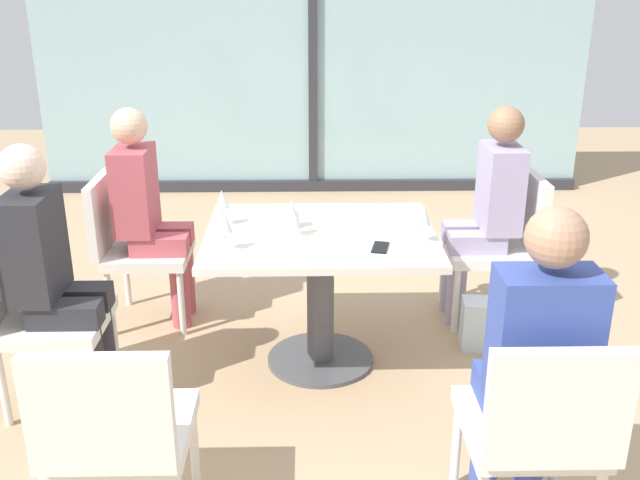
{
  "coord_description": "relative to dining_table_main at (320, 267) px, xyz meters",
  "views": [
    {
      "loc": [
        -0.07,
        -3.34,
        1.94
      ],
      "look_at": [
        0.0,
        0.1,
        0.65
      ],
      "focal_mm": 40.19,
      "sensor_mm": 36.0,
      "label": 1
    }
  ],
  "objects": [
    {
      "name": "ground_plane",
      "position": [
        0.0,
        0.0,
        -0.54
      ],
      "size": [
        12.0,
        12.0,
        0.0
      ],
      "primitive_type": "plane",
      "color": "tan"
    },
    {
      "name": "window_wall_backdrop",
      "position": [
        0.0,
        3.2,
        0.67
      ],
      "size": [
        4.94,
        0.1,
        2.7
      ],
      "color": "#93B7BC",
      "rests_on": "ground_plane"
    },
    {
      "name": "dining_table_main",
      "position": [
        0.0,
        0.0,
        0.0
      ],
      "size": [
        1.14,
        0.93,
        0.73
      ],
      "color": "silver",
      "rests_on": "ground_plane"
    },
    {
      "name": "chair_far_right",
      "position": [
        1.07,
        0.51,
        -0.04
      ],
      "size": [
        0.5,
        0.46,
        0.87
      ],
      "color": "silver",
      "rests_on": "ground_plane"
    },
    {
      "name": "chair_far_left",
      "position": [
        -1.07,
        0.51,
        -0.04
      ],
      "size": [
        0.5,
        0.46,
        0.87
      ],
      "color": "silver",
      "rests_on": "ground_plane"
    },
    {
      "name": "chair_front_right",
      "position": [
        0.71,
        -1.3,
        -0.04
      ],
      "size": [
        0.46,
        0.5,
        0.87
      ],
      "color": "silver",
      "rests_on": "ground_plane"
    },
    {
      "name": "chair_side_end",
      "position": [
        -1.33,
        -0.34,
        -0.04
      ],
      "size": [
        0.5,
        0.46,
        0.87
      ],
      "color": "silver",
      "rests_on": "ground_plane"
    },
    {
      "name": "chair_front_left",
      "position": [
        -0.71,
        -1.3,
        -0.04
      ],
      "size": [
        0.46,
        0.5,
        0.87
      ],
      "color": "silver",
      "rests_on": "ground_plane"
    },
    {
      "name": "person_far_right",
      "position": [
        0.96,
        0.51,
        0.16
      ],
      "size": [
        0.39,
        0.34,
        1.26
      ],
      "color": "#9E93B7",
      "rests_on": "ground_plane"
    },
    {
      "name": "person_far_left",
      "position": [
        -0.96,
        0.51,
        0.16
      ],
      "size": [
        0.39,
        0.34,
        1.26
      ],
      "color": "#B24C56",
      "rests_on": "ground_plane"
    },
    {
      "name": "person_front_right",
      "position": [
        0.71,
        -1.19,
        0.16
      ],
      "size": [
        0.34,
        0.39,
        1.26
      ],
      "color": "#384C9E",
      "rests_on": "ground_plane"
    },
    {
      "name": "person_side_end",
      "position": [
        -1.22,
        -0.34,
        0.16
      ],
      "size": [
        0.39,
        0.34,
        1.26
      ],
      "color": "#28282D",
      "rests_on": "ground_plane"
    },
    {
      "name": "wine_glass_0",
      "position": [
        -0.44,
        -0.24,
        0.32
      ],
      "size": [
        0.07,
        0.07,
        0.18
      ],
      "color": "silver",
      "rests_on": "dining_table_main"
    },
    {
      "name": "wine_glass_1",
      "position": [
        0.48,
        -0.15,
        0.32
      ],
      "size": [
        0.07,
        0.07,
        0.18
      ],
      "color": "silver",
      "rests_on": "dining_table_main"
    },
    {
      "name": "wine_glass_2",
      "position": [
        -0.14,
        -0.06,
        0.32
      ],
      "size": [
        0.07,
        0.07,
        0.18
      ],
      "color": "silver",
      "rests_on": "dining_table_main"
    },
    {
      "name": "wine_glass_3",
      "position": [
        -0.49,
        0.12,
        0.32
      ],
      "size": [
        0.07,
        0.07,
        0.18
      ],
      "color": "silver",
      "rests_on": "dining_table_main"
    },
    {
      "name": "coffee_cup",
      "position": [
        -0.14,
        0.07,
        0.24
      ],
      "size": [
        0.08,
        0.08,
        0.09
      ],
      "primitive_type": "cylinder",
      "color": "white",
      "rests_on": "dining_table_main"
    },
    {
      "name": "cell_phone_on_table",
      "position": [
        0.28,
        -0.23,
        0.19
      ],
      "size": [
        0.1,
        0.16,
        0.01
      ],
      "primitive_type": "cube",
      "rotation": [
        0.0,
        0.0,
        -0.22
      ],
      "color": "black",
      "rests_on": "dining_table_main"
    },
    {
      "name": "handbag_0",
      "position": [
        0.92,
        0.13,
        -0.4
      ],
      "size": [
        0.31,
        0.19,
        0.28
      ],
      "primitive_type": "cube",
      "rotation": [
        0.0,
        0.0,
        -0.1
      ],
      "color": "silver",
      "rests_on": "ground_plane"
    }
  ]
}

